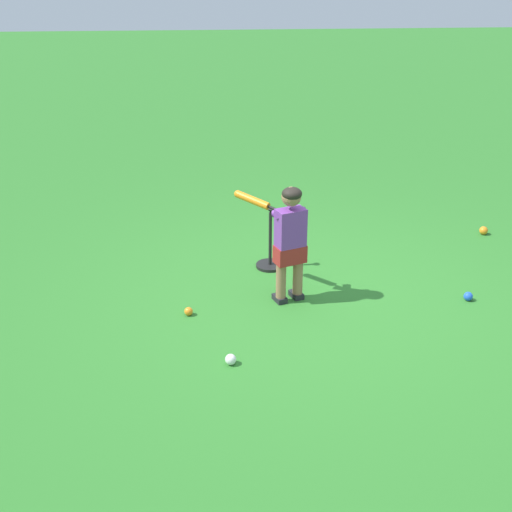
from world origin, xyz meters
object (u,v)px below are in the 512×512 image
(play_ball_midfield, at_px, (468,296))
(play_ball_near_batter, at_px, (231,359))
(play_ball_behind_batter, at_px, (484,231))
(play_ball_far_right, at_px, (189,311))
(child_batter, at_px, (288,233))
(batting_tee, at_px, (270,257))

(play_ball_midfield, xyz_separation_m, play_ball_near_batter, (-0.87, 2.18, 0.00))
(play_ball_behind_batter, xyz_separation_m, play_ball_far_right, (-1.56, 3.22, -0.01))
(play_ball_behind_batter, bearing_deg, play_ball_near_batter, 129.12)
(child_batter, xyz_separation_m, batting_tee, (0.68, 0.09, -0.55))
(play_ball_midfield, height_order, play_ball_near_batter, play_ball_near_batter)
(batting_tee, bearing_deg, play_ball_far_right, 138.99)
(play_ball_behind_batter, height_order, batting_tee, batting_tee)
(play_ball_far_right, distance_m, batting_tee, 1.21)
(play_ball_midfield, bearing_deg, play_ball_far_right, 92.02)
(child_batter, relative_size, batting_tee, 1.74)
(play_ball_near_batter, bearing_deg, batting_tee, -15.08)
(play_ball_far_right, bearing_deg, play_ball_midfield, -87.98)
(play_ball_midfield, xyz_separation_m, batting_tee, (0.82, 1.73, 0.06))
(child_batter, height_order, play_ball_midfield, child_batter)
(play_ball_near_batter, relative_size, play_ball_behind_batter, 0.93)
(play_ball_midfield, distance_m, batting_tee, 1.91)
(child_batter, relative_size, play_ball_near_batter, 12.44)
(child_batter, relative_size, play_ball_far_right, 14.42)
(child_batter, distance_m, play_ball_far_right, 1.10)
(play_ball_midfield, height_order, play_ball_far_right, play_ball_midfield)
(play_ball_midfield, bearing_deg, play_ball_behind_batter, -25.49)
(child_batter, bearing_deg, play_ball_midfield, -95.17)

